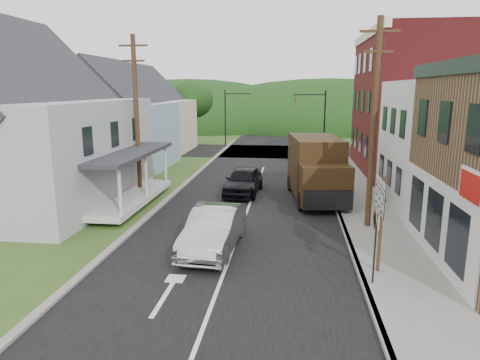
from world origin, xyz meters
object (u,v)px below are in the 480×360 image
(dark_sedan, at_px, (243,181))
(warning_sign, at_px, (375,236))
(silver_sedan, at_px, (214,230))
(route_sign_cluster, at_px, (380,210))
(delivery_van, at_px, (317,169))

(dark_sedan, relative_size, warning_sign, 1.94)
(silver_sedan, distance_m, warning_sign, 6.11)
(silver_sedan, bearing_deg, dark_sedan, 92.79)
(silver_sedan, relative_size, warning_sign, 2.05)
(route_sign_cluster, xyz_separation_m, warning_sign, (-0.30, -0.94, -0.57))
(dark_sedan, bearing_deg, silver_sedan, -87.01)
(dark_sedan, height_order, delivery_van, delivery_van)
(delivery_van, distance_m, warning_sign, 10.76)
(silver_sedan, height_order, warning_sign, warning_sign)
(silver_sedan, bearing_deg, route_sign_cluster, -12.00)
(delivery_van, bearing_deg, warning_sign, -90.99)
(dark_sedan, distance_m, warning_sign, 12.78)
(silver_sedan, xyz_separation_m, route_sign_cluster, (5.79, -1.61, 1.44))
(silver_sedan, distance_m, route_sign_cluster, 6.18)
(silver_sedan, bearing_deg, delivery_van, 65.73)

